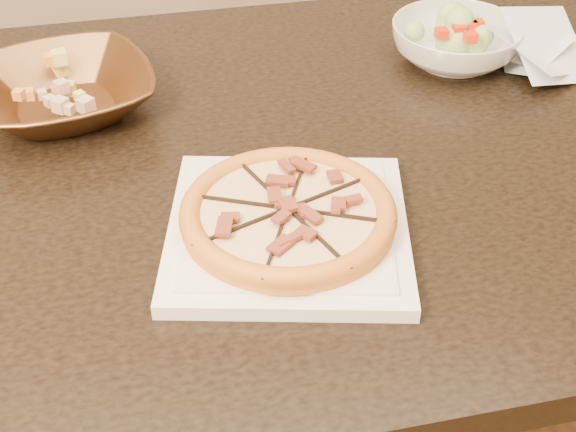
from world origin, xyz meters
The scene contains 8 objects.
dining_table centered at (0.00, 0.18, 0.65)m, with size 1.48×1.01×0.75m.
plate centered at (0.07, 0.00, 0.76)m, with size 0.31×0.31×0.02m.
pizza centered at (0.07, 0.00, 0.78)m, with size 0.24×0.24×0.03m.
bronze_bowl centered at (-0.20, 0.32, 0.78)m, with size 0.25×0.25×0.06m, color brown.
mixed_dish centered at (-0.20, 0.32, 0.82)m, with size 0.09×0.11×0.03m.
salad_bowl centered at (0.39, 0.38, 0.78)m, with size 0.20×0.20×0.06m, color white.
salad centered at (0.39, 0.38, 0.83)m, with size 0.08×0.11×0.04m.
cling_film centered at (0.52, 0.34, 0.78)m, with size 0.14×0.11×0.05m, color white, non-canonical shape.
Camera 1 is at (-0.04, -0.70, 1.34)m, focal length 50.00 mm.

